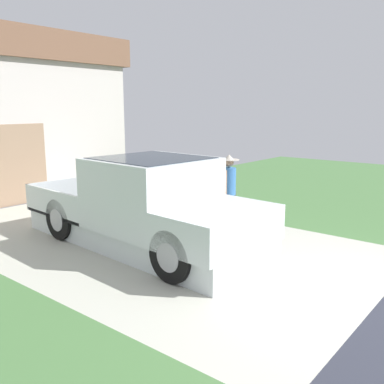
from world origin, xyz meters
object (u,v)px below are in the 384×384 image
object	(u,v)px
pickup_truck	(151,209)
handbag	(238,232)
person_with_hat	(228,192)
wheeled_trash_bin	(154,172)

from	to	relation	value
pickup_truck	handbag	world-z (taller)	pickup_truck
pickup_truck	person_with_hat	xyz separation A→B (m)	(1.54, -0.62, 0.15)
person_with_hat	wheeled_trash_bin	distance (m)	4.84
person_with_hat	pickup_truck	bearing A→B (deg)	-28.81
pickup_truck	wheeled_trash_bin	distance (m)	5.27
person_with_hat	handbag	size ratio (longest dim) A/B	3.78
pickup_truck	handbag	bearing A→B (deg)	151.93
pickup_truck	handbag	size ratio (longest dim) A/B	11.94
pickup_truck	person_with_hat	world-z (taller)	pickup_truck
person_with_hat	handbag	xyz separation A→B (m)	(-0.07, -0.29, -0.75)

